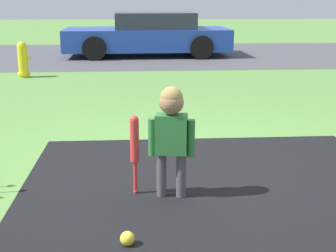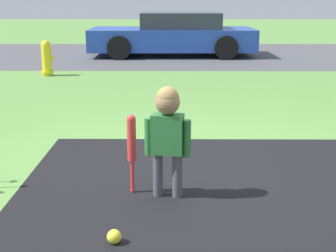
# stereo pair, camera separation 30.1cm
# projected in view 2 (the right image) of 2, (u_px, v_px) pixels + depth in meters

# --- Properties ---
(ground_plane) EXTENTS (60.00, 60.00, 0.00)m
(ground_plane) POSITION_uv_depth(u_px,v_px,m) (197.00, 171.00, 4.41)
(ground_plane) COLOR #5B8C42
(street_strip) EXTENTS (40.00, 6.00, 0.01)m
(street_strip) POSITION_uv_depth(u_px,v_px,m) (181.00, 54.00, 13.17)
(street_strip) COLOR #4C4C51
(street_strip) RESTS_ON ground
(child) EXTENTS (0.37, 0.20, 0.92)m
(child) POSITION_uv_depth(u_px,v_px,m) (168.00, 127.00, 3.69)
(child) COLOR #4C4751
(child) RESTS_ON ground
(baseball_bat) EXTENTS (0.07, 0.07, 0.67)m
(baseball_bat) POSITION_uv_depth(u_px,v_px,m) (132.00, 143.00, 3.80)
(baseball_bat) COLOR red
(baseball_bat) RESTS_ON ground
(sports_ball) EXTENTS (0.10, 0.10, 0.10)m
(sports_ball) POSITION_uv_depth(u_px,v_px,m) (114.00, 237.00, 3.10)
(sports_ball) COLOR yellow
(sports_ball) RESTS_ON ground
(fire_hydrant) EXTENTS (0.27, 0.24, 0.72)m
(fire_hydrant) POSITION_uv_depth(u_px,v_px,m) (47.00, 58.00, 9.60)
(fire_hydrant) COLOR yellow
(fire_hydrant) RESTS_ON ground
(parked_car) EXTENTS (4.47, 2.11, 1.17)m
(parked_car) POSITION_uv_depth(u_px,v_px,m) (174.00, 35.00, 12.83)
(parked_car) COLOR #2347AD
(parked_car) RESTS_ON ground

